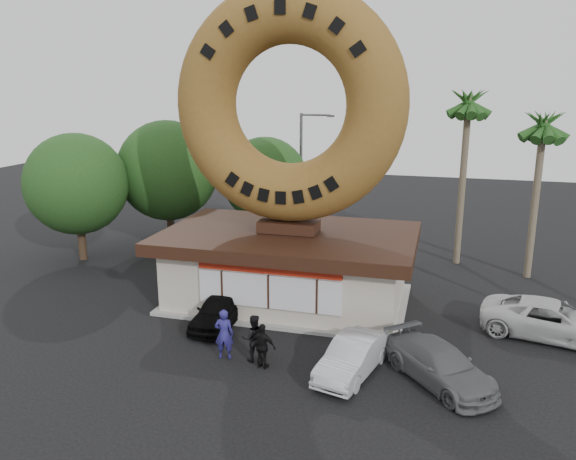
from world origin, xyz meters
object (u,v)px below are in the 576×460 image
at_px(car_black, 219,310).
at_px(car_white, 552,320).
at_px(car_silver, 352,357).
at_px(person_center, 253,338).
at_px(donut_shop, 289,264).
at_px(street_lamp, 303,171).
at_px(car_grey, 440,365).
at_px(person_left, 224,334).
at_px(giant_donut, 289,105).
at_px(person_right, 263,346).

xyz_separation_m(car_black, car_white, (13.00, 2.41, 0.08)).
bearing_deg(car_silver, person_center, -165.96).
distance_m(donut_shop, car_silver, 7.17).
bearing_deg(car_silver, car_black, 170.80).
bearing_deg(person_center, street_lamp, -105.30).
relative_size(person_center, car_grey, 0.40).
distance_m(donut_shop, car_grey, 8.93).
xyz_separation_m(car_black, car_grey, (8.84, -2.33, -0.01)).
height_order(person_left, car_black, person_left).
bearing_deg(car_white, person_left, 125.69).
bearing_deg(person_left, donut_shop, -106.45).
relative_size(giant_donut, car_silver, 2.58).
height_order(donut_shop, person_right, donut_shop).
bearing_deg(street_lamp, person_center, -82.19).
height_order(donut_shop, car_grey, donut_shop).
distance_m(giant_donut, person_left, 9.93).
distance_m(donut_shop, car_white, 11.04).
height_order(giant_donut, person_center, giant_donut).
height_order(car_black, car_grey, car_black).
bearing_deg(person_center, person_right, 115.50).
xyz_separation_m(giant_donut, car_white, (10.95, -0.96, -8.07)).
xyz_separation_m(person_center, car_black, (-2.38, 2.55, -0.23)).
distance_m(car_black, car_grey, 9.14).
xyz_separation_m(car_grey, car_white, (4.16, 4.74, 0.09)).
distance_m(person_center, car_black, 3.49).
distance_m(street_lamp, car_black, 13.92).
distance_m(car_black, car_white, 13.22).
xyz_separation_m(street_lamp, person_left, (1.10, -16.02, -3.54)).
bearing_deg(person_right, car_silver, -164.76).
xyz_separation_m(street_lamp, car_silver, (5.75, -15.93, -3.84)).
bearing_deg(person_left, car_silver, 171.90).
distance_m(giant_donut, car_grey, 12.06).
xyz_separation_m(person_right, car_grey, (5.97, 0.65, -0.18)).
bearing_deg(person_center, giant_donut, -109.94).
height_order(car_silver, car_white, car_white).
height_order(giant_donut, car_silver, giant_donut).
distance_m(person_right, car_black, 4.14).
relative_size(donut_shop, car_grey, 2.53).
bearing_deg(car_white, person_right, 130.33).
distance_m(person_center, car_silver, 3.57).
xyz_separation_m(street_lamp, car_grey, (8.65, -15.71, -3.84)).
bearing_deg(person_left, street_lamp, -95.36).
bearing_deg(car_grey, donut_shop, 98.65).
relative_size(person_left, car_black, 0.49).
xyz_separation_m(person_center, car_white, (10.62, 4.96, -0.14)).
relative_size(donut_shop, person_left, 5.94).
bearing_deg(street_lamp, person_right, -80.73).
bearing_deg(giant_donut, car_silver, -56.69).
bearing_deg(donut_shop, person_left, -97.15).
distance_m(person_center, car_grey, 6.47).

